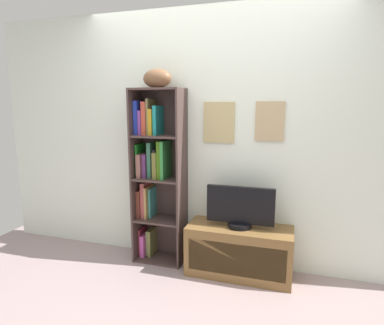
% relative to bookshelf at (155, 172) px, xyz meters
% --- Properties ---
extents(back_wall, '(4.80, 0.08, 2.51)m').
position_rel_bookshelf_xyz_m(back_wall, '(0.54, 0.15, 0.33)').
color(back_wall, silver).
rests_on(back_wall, ground).
extents(bookshelf, '(0.51, 0.30, 1.75)m').
position_rel_bookshelf_xyz_m(bookshelf, '(0.00, 0.00, 0.00)').
color(bookshelf, '#453330').
rests_on(bookshelf, ground).
extents(football, '(0.32, 0.22, 0.18)m').
position_rel_bookshelf_xyz_m(football, '(0.05, -0.03, 0.92)').
color(football, brown).
rests_on(football, bookshelf).
extents(tv_stand, '(0.97, 0.40, 0.47)m').
position_rel_bookshelf_xyz_m(tv_stand, '(0.88, -0.08, -0.69)').
color(tv_stand, brown).
rests_on(tv_stand, ground).
extents(television, '(0.62, 0.22, 0.39)m').
position_rel_bookshelf_xyz_m(television, '(0.88, -0.08, -0.26)').
color(television, black).
rests_on(television, tv_stand).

